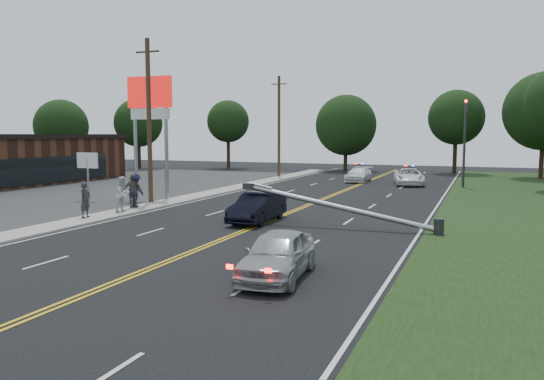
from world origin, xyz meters
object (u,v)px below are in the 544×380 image
at_px(emergency_a, 409,177).
at_px(emergency_b, 359,175).
at_px(fallen_streetlight, 349,209).
at_px(utility_pole_far, 279,126).
at_px(bystander_d, 133,191).
at_px(bystander_a, 85,200).
at_px(small_sign, 88,165).
at_px(bystander_b, 123,194).
at_px(waiting_sedan, 278,254).
at_px(pylon_sign, 150,108).
at_px(traffic_signal, 465,135).
at_px(crashed_sedan, 257,207).
at_px(utility_pole_mid, 149,121).
at_px(bystander_c, 136,190).

xyz_separation_m(emergency_a, emergency_b, (-4.62, 1.46, -0.05)).
bearing_deg(emergency_a, fallen_streetlight, -100.26).
distance_m(utility_pole_far, bystander_d, 24.80).
bearing_deg(emergency_b, bystander_a, -106.13).
bearing_deg(small_sign, bystander_b, -34.55).
distance_m(small_sign, emergency_b, 24.06).
relative_size(waiting_sedan, emergency_b, 0.93).
xyz_separation_m(pylon_sign, emergency_b, (9.84, 17.95, -5.34)).
relative_size(bystander_a, bystander_b, 0.94).
bearing_deg(fallen_streetlight, bystander_a, -169.59).
bearing_deg(traffic_signal, pylon_sign, -139.61).
height_order(traffic_signal, crashed_sedan, traffic_signal).
relative_size(utility_pole_mid, emergency_b, 2.22).
xyz_separation_m(pylon_sign, bystander_c, (1.82, -4.24, -4.92)).
height_order(fallen_streetlight, emergency_b, fallen_streetlight).
bearing_deg(bystander_a, waiting_sedan, -118.61).
relative_size(utility_pole_far, bystander_b, 5.26).
relative_size(waiting_sedan, emergency_a, 0.83).
relative_size(small_sign, utility_pole_mid, 0.31).
xyz_separation_m(emergency_b, bystander_d, (-8.05, -22.42, 0.42)).
bearing_deg(bystander_d, utility_pole_mid, 44.43).
bearing_deg(pylon_sign, bystander_d, -68.20).
relative_size(fallen_streetlight, emergency_a, 1.85).
relative_size(pylon_sign, emergency_a, 1.58).
relative_size(traffic_signal, emergency_b, 1.56).
xyz_separation_m(pylon_sign, fallen_streetlight, (14.69, -6.00, -5.08)).
height_order(waiting_sedan, emergency_a, waiting_sedan).
height_order(small_sign, utility_pole_far, utility_pole_far).
relative_size(small_sign, traffic_signal, 0.44).
bearing_deg(crashed_sedan, bystander_a, -162.89).
height_order(waiting_sedan, bystander_c, bystander_c).
distance_m(utility_pole_mid, bystander_b, 5.73).
height_order(traffic_signal, utility_pole_mid, utility_pole_mid).
bearing_deg(bystander_a, bystander_c, -1.85).
bearing_deg(traffic_signal, utility_pole_far, 167.11).
xyz_separation_m(utility_pole_far, bystander_c, (0.52, -24.24, -4.00)).
bearing_deg(emergency_b, bystander_d, -108.93).
xyz_separation_m(utility_pole_far, emergency_b, (8.54, -2.05, -4.43)).
xyz_separation_m(bystander_c, bystander_d, (-0.04, -0.23, -0.00)).
height_order(pylon_sign, bystander_d, pylon_sign).
bearing_deg(fallen_streetlight, emergency_b, 101.44).
distance_m(emergency_a, bystander_a, 27.89).
height_order(pylon_sign, bystander_c, pylon_sign).
relative_size(pylon_sign, small_sign, 2.58).
distance_m(utility_pole_far, bystander_a, 28.66).
xyz_separation_m(crashed_sedan, bystander_a, (-8.25, -2.63, 0.30)).
xyz_separation_m(bystander_b, bystander_c, (-0.45, 1.74, 0.01)).
relative_size(traffic_signal, bystander_a, 3.96).
distance_m(utility_pole_far, emergency_a, 14.31).
xyz_separation_m(emergency_a, bystander_c, (-12.64, -20.73, 0.38)).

